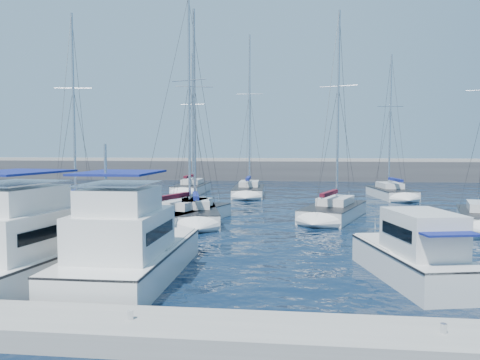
# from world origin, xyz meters

# --- Properties ---
(ground) EXTENTS (220.00, 220.00, 0.00)m
(ground) POSITION_xyz_m (0.00, 0.00, 0.00)
(ground) COLOR black
(ground) RESTS_ON ground
(breakwater) EXTENTS (160.00, 6.00, 4.45)m
(breakwater) POSITION_xyz_m (0.00, 52.00, 1.05)
(breakwater) COLOR #424244
(breakwater) RESTS_ON ground
(dock) EXTENTS (40.00, 2.20, 0.60)m
(dock) POSITION_xyz_m (0.00, -11.00, 0.30)
(dock) COLOR gray
(dock) RESTS_ON ground
(dock_cleat_centre) EXTENTS (0.16, 0.16, 0.25)m
(dock_cleat_centre) POSITION_xyz_m (0.00, -11.00, 0.72)
(dock_cleat_centre) COLOR silver
(dock_cleat_centre) RESTS_ON dock
(dock_cleat_near_stbd) EXTENTS (0.16, 0.16, 0.25)m
(dock_cleat_near_stbd) POSITION_xyz_m (8.00, -11.00, 0.72)
(dock_cleat_near_stbd) COLOR silver
(dock_cleat_near_stbd) RESTS_ON dock
(motor_yacht_port_inner) EXTENTS (5.41, 10.85, 4.69)m
(motor_yacht_port_inner) POSITION_xyz_m (-5.98, -5.50, 1.13)
(motor_yacht_port_inner) COLOR silver
(motor_yacht_port_inner) RESTS_ON ground
(motor_yacht_stbd_inner) EXTENTS (3.52, 8.96, 4.69)m
(motor_yacht_stbd_inner) POSITION_xyz_m (-2.07, -5.43, 1.13)
(motor_yacht_stbd_inner) COLOR silver
(motor_yacht_stbd_inner) RESTS_ON ground
(motor_yacht_stbd_outer) EXTENTS (3.83, 7.08, 3.20)m
(motor_yacht_stbd_outer) POSITION_xyz_m (8.94, -4.31, 0.94)
(motor_yacht_stbd_outer) COLOR silver
(motor_yacht_stbd_outer) RESTS_ON ground
(sailboat_mid_a) EXTENTS (4.02, 7.08, 15.15)m
(sailboat_mid_a) POSITION_xyz_m (-11.61, 9.23, 0.55)
(sailboat_mid_a) COLOR silver
(sailboat_mid_a) RESTS_ON ground
(sailboat_mid_b) EXTENTS (5.65, 9.35, 15.73)m
(sailboat_mid_b) POSITION_xyz_m (-3.26, 8.46, 0.53)
(sailboat_mid_b) COLOR silver
(sailboat_mid_b) RESTS_ON ground
(sailboat_mid_c) EXTENTS (4.64, 7.97, 15.07)m
(sailboat_mid_c) POSITION_xyz_m (-2.54, 8.92, 0.54)
(sailboat_mid_c) COLOR silver
(sailboat_mid_c) RESTS_ON ground
(sailboat_mid_d) EXTENTS (5.65, 8.70, 15.48)m
(sailboat_mid_d) POSITION_xyz_m (7.18, 11.78, 0.53)
(sailboat_mid_d) COLOR silver
(sailboat_mid_d) RESTS_ON ground
(sailboat_back_a) EXTENTS (3.09, 7.94, 16.24)m
(sailboat_back_a) POSITION_xyz_m (-7.46, 29.62, 0.54)
(sailboat_back_a) COLOR silver
(sailboat_back_a) RESTS_ON ground
(sailboat_back_b) EXTENTS (3.53, 8.77, 17.59)m
(sailboat_back_b) POSITION_xyz_m (-0.59, 27.17, 0.55)
(sailboat_back_b) COLOR silver
(sailboat_back_b) RESTS_ON ground
(sailboat_back_c) EXTENTS (4.03, 8.26, 15.06)m
(sailboat_back_c) POSITION_xyz_m (14.15, 26.64, 0.53)
(sailboat_back_c) COLOR silver
(sailboat_back_c) RESTS_ON ground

